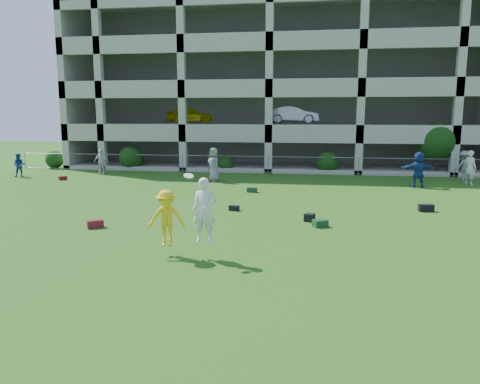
% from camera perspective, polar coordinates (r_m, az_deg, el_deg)
% --- Properties ---
extents(ground, '(100.00, 100.00, 0.00)m').
position_cam_1_polar(ground, '(13.52, -4.27, -7.91)').
color(ground, '#235114').
rests_on(ground, ground).
extents(bystander_a, '(0.89, 0.80, 1.51)m').
position_cam_1_polar(bystander_a, '(33.28, -25.31, 2.97)').
color(bystander_a, navy).
rests_on(bystander_a, ground).
extents(bystander_b, '(1.00, 0.45, 1.69)m').
position_cam_1_polar(bystander_b, '(32.72, -16.58, 3.55)').
color(bystander_b, silver).
rests_on(bystander_b, ground).
extents(bystander_c, '(1.13, 1.17, 2.03)m').
position_cam_1_polar(bystander_c, '(27.99, -3.22, 3.32)').
color(bystander_c, slate).
rests_on(bystander_c, ground).
extents(bystander_d, '(1.88, 0.75, 1.98)m').
position_cam_1_polar(bystander_d, '(27.62, 20.92, 2.57)').
color(bystander_d, navy).
rests_on(bystander_d, ground).
extents(bystander_e, '(0.83, 0.86, 1.99)m').
position_cam_1_polar(bystander_e, '(29.73, 26.23, 2.68)').
color(bystander_e, silver).
rests_on(bystander_e, ground).
extents(bystander_f, '(1.36, 1.13, 1.83)m').
position_cam_1_polar(bystander_f, '(31.36, 25.63, 2.89)').
color(bystander_f, gray).
rests_on(bystander_f, ground).
extents(bag_red_a, '(0.62, 0.56, 0.28)m').
position_cam_1_polar(bag_red_a, '(17.56, -17.23, -3.74)').
color(bag_red_a, '#5E1810').
rests_on(bag_red_a, ground).
extents(bag_black_b, '(0.46, 0.36, 0.22)m').
position_cam_1_polar(bag_black_b, '(19.71, -0.73, -1.97)').
color(bag_black_b, black).
rests_on(bag_black_b, ground).
extents(bag_green_c, '(0.61, 0.54, 0.26)m').
position_cam_1_polar(bag_green_c, '(17.17, 9.74, -3.78)').
color(bag_green_c, '#13341C').
rests_on(bag_green_c, ground).
extents(crate_d, '(0.45, 0.45, 0.30)m').
position_cam_1_polar(crate_d, '(17.96, 8.48, -3.09)').
color(crate_d, black).
rests_on(crate_d, ground).
extents(bag_black_e, '(0.63, 0.37, 0.30)m').
position_cam_1_polar(bag_black_e, '(21.04, 21.73, -1.81)').
color(bag_black_e, black).
rests_on(bag_black_e, ground).
extents(bag_red_f, '(0.51, 0.52, 0.24)m').
position_cam_1_polar(bag_red_f, '(30.75, -20.79, 1.60)').
color(bag_red_f, '#530E13').
rests_on(bag_red_f, ground).
extents(bag_green_g, '(0.52, 0.33, 0.25)m').
position_cam_1_polar(bag_green_g, '(24.31, 1.47, 0.27)').
color(bag_green_g, '#12331D').
rests_on(bag_green_g, ground).
extents(frisbee_contest, '(2.04, 0.78, 2.14)m').
position_cam_1_polar(frisbee_contest, '(13.34, -7.41, -2.84)').
color(frisbee_contest, yellow).
rests_on(frisbee_contest, ground).
extents(parking_garage, '(30.00, 14.00, 12.00)m').
position_cam_1_polar(parking_garage, '(40.41, 4.70, 12.33)').
color(parking_garage, '#9E998C').
rests_on(parking_garage, ground).
extents(fence, '(36.06, 0.06, 1.20)m').
position_cam_1_polar(fence, '(31.88, 3.44, 3.36)').
color(fence, gray).
rests_on(fence, ground).
extents(shrub_row, '(34.38, 2.52, 3.50)m').
position_cam_1_polar(shrub_row, '(32.40, 11.72, 4.87)').
color(shrub_row, '#163D11').
rests_on(shrub_row, ground).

